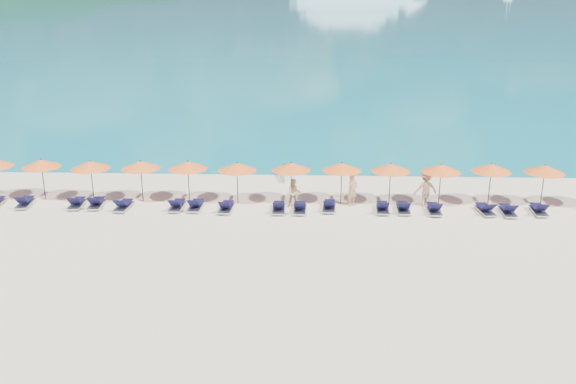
{
  "coord_description": "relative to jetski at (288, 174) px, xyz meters",
  "views": [
    {
      "loc": [
        1.15,
        -27.44,
        11.12
      ],
      "look_at": [
        0.0,
        3.0,
        1.2
      ],
      "focal_mm": 40.0,
      "sensor_mm": 36.0,
      "label": 1
    }
  ],
  "objects": [
    {
      "name": "lounger_14",
      "position": [
        7.64,
        -5.75,
        -0.08
      ],
      "size": [
        0.64,
        1.71,
        0.66
      ],
      "rotation": [
        0.0,
        0.0,
        -0.01
      ],
      "color": "silver",
      "rests_on": "ground"
    },
    {
      "name": "lounger_17",
      "position": [
        12.93,
        -5.65,
        -0.08
      ],
      "size": [
        0.73,
        1.74,
        0.66
      ],
      "rotation": [
        0.0,
        0.0,
        -0.07
      ],
      "color": "silver",
      "rests_on": "ground"
    },
    {
      "name": "umbrella_4",
      "position": [
        -5.13,
        -4.42,
        1.71
      ],
      "size": [
        2.1,
        2.1,
        2.28
      ],
      "color": "black",
      "rests_on": "ground"
    },
    {
      "name": "lounger_6",
      "position": [
        -5.55,
        -5.67,
        -0.08
      ],
      "size": [
        0.68,
        1.72,
        0.66
      ],
      "rotation": [
        0.0,
        0.0,
        -0.04
      ],
      "color": "silver",
      "rests_on": "ground"
    },
    {
      "name": "umbrella_11",
      "position": [
        13.42,
        -4.46,
        1.71
      ],
      "size": [
        2.1,
        2.1,
        2.28
      ],
      "color": "black",
      "rests_on": "ground"
    },
    {
      "name": "lounger_5",
      "position": [
        -8.32,
        -5.78,
        -0.08
      ],
      "size": [
        0.74,
        1.74,
        0.66
      ],
      "rotation": [
        0.0,
        0.0,
        -0.07
      ],
      "color": "silver",
      "rests_on": "ground"
    },
    {
      "name": "lounger_7",
      "position": [
        -4.58,
        -5.65,
        -0.08
      ],
      "size": [
        0.67,
        1.72,
        0.66
      ],
      "rotation": [
        0.0,
        0.0,
        -0.03
      ],
      "color": "silver",
      "rests_on": "ground"
    },
    {
      "name": "lounger_12",
      "position": [
        5.05,
        -5.64,
        -0.08
      ],
      "size": [
        0.71,
        1.73,
        0.66
      ],
      "rotation": [
        0.0,
        0.0,
        -0.06
      ],
      "color": "silver",
      "rests_on": "ground"
    },
    {
      "name": "lounger_10",
      "position": [
        0.81,
        -5.83,
        -0.08
      ],
      "size": [
        0.65,
        1.71,
        0.66
      ],
      "rotation": [
        0.0,
        0.0,
        -0.02
      ],
      "color": "silver",
      "rests_on": "ground"
    },
    {
      "name": "lounger_16",
      "position": [
        11.32,
        -5.85,
        -0.08
      ],
      "size": [
        0.66,
        1.72,
        0.66
      ],
      "rotation": [
        0.0,
        0.0,
        -0.03
      ],
      "color": "silver",
      "rests_on": "ground"
    },
    {
      "name": "headland_small",
      "position": [
        -149.78,
        550.74,
        -35.31
      ],
      "size": [
        162.0,
        126.0,
        85.5
      ],
      "color": "black",
      "rests_on": "ground"
    },
    {
      "name": "beachgoer_b",
      "position": [
        0.5,
        -5.06,
        0.44
      ],
      "size": [
        0.78,
        0.5,
        1.51
      ],
      "primitive_type": "imported",
      "rotation": [
        0.0,
        0.0,
        0.11
      ],
      "color": "tan",
      "rests_on": "ground"
    },
    {
      "name": "lounger_15",
      "position": [
        10.24,
        -5.71,
        -0.08
      ],
      "size": [
        0.79,
        1.75,
        0.66
      ],
      "rotation": [
        0.0,
        0.0,
        0.1
      ],
      "color": "silver",
      "rests_on": "ground"
    },
    {
      "name": "lounger_4",
      "position": [
        -9.83,
        -5.49,
        -0.08
      ],
      "size": [
        0.75,
        1.74,
        0.66
      ],
      "rotation": [
        0.0,
        0.0,
        0.08
      ],
      "color": "silver",
      "rests_on": "ground"
    },
    {
      "name": "jetski",
      "position": [
        0.0,
        0.0,
        0.0
      ],
      "size": [
        1.24,
        2.25,
        0.76
      ],
      "rotation": [
        0.0,
        0.0,
        0.22
      ],
      "color": "silver",
      "rests_on": "ground"
    },
    {
      "name": "lounger_13",
      "position": [
        6.1,
        -5.65,
        -0.08
      ],
      "size": [
        0.68,
        1.72,
        0.66
      ],
      "rotation": [
        0.0,
        0.0,
        -0.04
      ],
      "color": "silver",
      "rests_on": "ground"
    },
    {
      "name": "umbrella_10",
      "position": [
        10.73,
        -4.32,
        1.71
      ],
      "size": [
        2.1,
        2.1,
        2.28
      ],
      "color": "black",
      "rests_on": "ground"
    },
    {
      "name": "umbrella_8",
      "position": [
        5.51,
        -4.43,
        1.71
      ],
      "size": [
        2.1,
        2.1,
        2.28
      ],
      "color": "black",
      "rests_on": "ground"
    },
    {
      "name": "umbrella_6",
      "position": [
        0.32,
        -4.47,
        1.71
      ],
      "size": [
        2.1,
        2.1,
        2.28
      ],
      "color": "black",
      "rests_on": "ground"
    },
    {
      "name": "ground",
      "position": [
        0.22,
        -9.26,
        -0.31
      ],
      "size": [
        1400.0,
        1400.0,
        0.0
      ],
      "primitive_type": "plane",
      "color": "beige"
    },
    {
      "name": "beachgoer_a",
      "position": [
        3.53,
        -4.8,
        0.56
      ],
      "size": [
        0.75,
        0.73,
        1.74
      ],
      "primitive_type": "imported",
      "rotation": [
        0.0,
        0.0,
        0.71
      ],
      "color": "tan",
      "rests_on": "ground"
    },
    {
      "name": "umbrella_5",
      "position": [
        -2.51,
        -4.58,
        1.71
      ],
      "size": [
        2.1,
        2.1,
        2.28
      ],
      "color": "black",
      "rests_on": "ground"
    },
    {
      "name": "lounger_11",
      "position": [
        2.31,
        -5.49,
        -0.08
      ],
      "size": [
        0.73,
        1.74,
        0.66
      ],
      "rotation": [
        0.0,
        0.0,
        -0.06
      ],
      "color": "silver",
      "rests_on": "ground"
    },
    {
      "name": "lounger_2",
      "position": [
        -13.62,
        -5.5,
        -0.08
      ],
      "size": [
        0.79,
        1.75,
        0.66
      ],
      "rotation": [
        0.0,
        0.0,
        0.1
      ],
      "color": "silver",
      "rests_on": "ground"
    },
    {
      "name": "beachgoer_c",
      "position": [
        7.35,
        -4.63,
        0.63
      ],
      "size": [
        1.28,
        0.71,
        1.89
      ],
      "primitive_type": "imported",
      "rotation": [
        0.0,
        0.0,
        3.27
      ],
      "color": "tan",
      "rests_on": "ground"
    },
    {
      "name": "umbrella_1",
      "position": [
        -12.99,
        -4.35,
        1.71
      ],
      "size": [
        2.1,
        2.1,
        2.28
      ],
      "color": "black",
      "rests_on": "ground"
    },
    {
      "name": "umbrella_9",
      "position": [
        8.1,
        -4.5,
        1.71
      ],
      "size": [
        2.1,
        2.1,
        2.28
      ],
      "color": "black",
      "rests_on": "ground"
    },
    {
      "name": "umbrella_7",
      "position": [
        2.96,
        -4.4,
        1.71
      ],
      "size": [
        2.1,
        2.1,
        2.28
      ],
      "color": "black",
      "rests_on": "ground"
    },
    {
      "name": "lounger_9",
      "position": [
        -0.27,
        -5.82,
        -0.08
      ],
      "size": [
        0.65,
        1.71,
        0.66
      ],
      "rotation": [
        0.0,
        0.0,
        0.02
      ],
      "color": "silver",
      "rests_on": "ground"
    },
    {
      "name": "lounger_3",
      "position": [
        -10.85,
        -5.53,
        -0.08
      ],
      "size": [
        0.76,
        1.75,
        0.66
      ],
      "rotation": [
        0.0,
        0.0,
        0.08
      ],
      "color": "silver",
      "rests_on": "ground"
    },
    {
      "name": "lounger_8",
      "position": [
        -2.97,
        -5.84,
        -0.08
      ],
      "size": [
        0.69,
        1.73,
        0.66
      ],
      "rotation": [
        0.0,
        0.0,
        -0.04
      ],
      "color": "silver",
      "rests_on": "ground"
    },
    {
      "name": "umbrella_3",
      "position": [
        -7.63,
        -4.44,
        1.71
      ],
      "size": [
        2.1,
        2.1,
        2.28
      ],
      "color": "black",
      "rests_on": "ground"
    },
    {
      "name": "umbrella_2",
      "position": [
        -10.27,
        -4.56,
        1.71
      ],
      "size": [
        2.1,
        2.1,
        2.28
      ],
      "color": "black",
      "rests_on": "ground"
    }
  ]
}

